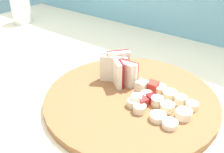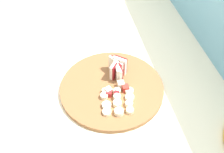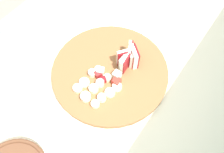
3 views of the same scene
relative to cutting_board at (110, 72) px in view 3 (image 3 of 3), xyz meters
The scene contains 6 objects.
ground 0.89m from the cutting_board, 21.80° to the right, with size 10.00×10.00×0.00m, color gray.
tiled_countertop 0.45m from the cutting_board, 22.70° to the right, with size 1.59×0.81×0.89m.
cutting_board is the anchor object (origin of this frame).
apple_wedge_fan 0.07m from the cutting_board, 148.99° to the left, with size 0.08×0.06×0.06m.
apple_dice_pile 0.03m from the cutting_board, 17.35° to the left, with size 0.05×0.08×0.02m.
banana_slice_rows 0.07m from the cutting_board, ahead, with size 0.11×0.11×0.02m.
Camera 3 is at (0.24, 0.23, 1.47)m, focal length 36.96 mm.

